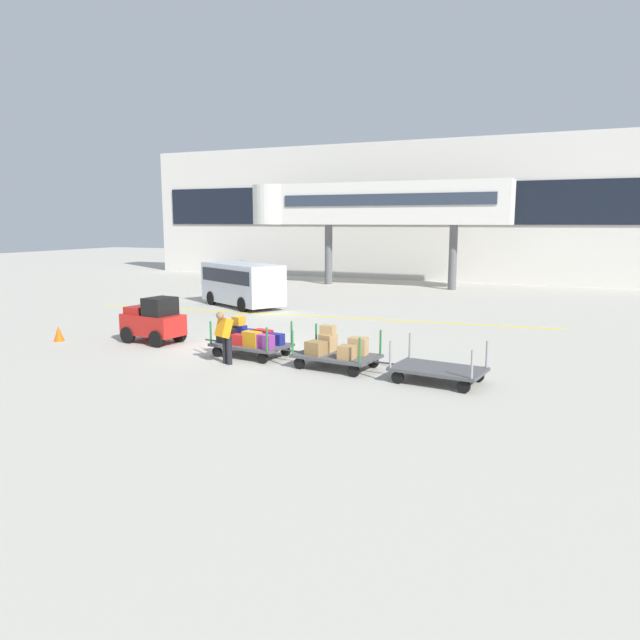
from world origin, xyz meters
TOP-DOWN VIEW (x-y plane):
  - ground_plane at (0.00, 0.00)m, footprint 120.00×120.00m
  - apron_lead_line at (-0.96, 7.03)m, footprint 21.16×2.09m
  - terminal_building at (0.00, 25.98)m, footprint 45.02×2.51m
  - jet_bridge at (-3.01, 19.99)m, footprint 16.97×3.00m
  - baggage_tug at (-3.29, -0.43)m, footprint 2.22×1.46m
  - baggage_cart_lead at (0.81, -0.97)m, footprint 3.07×1.68m
  - baggage_cart_middle at (3.80, -1.30)m, footprint 3.07×1.68m
  - baggage_cart_tail at (6.79, -1.71)m, footprint 3.07×1.68m
  - baggage_handler at (0.67, -2.16)m, footprint 0.54×0.55m
  - shuttle_van at (-5.11, 8.44)m, footprint 5.13×3.93m
  - safety_cone_near at (-6.49, -1.56)m, footprint 0.36×0.36m

SIDE VIEW (x-z plane):
  - ground_plane at x=0.00m, z-range 0.00..0.00m
  - apron_lead_line at x=-0.96m, z-range 0.00..0.01m
  - safety_cone_near at x=-6.49m, z-range 0.00..0.55m
  - baggage_cart_tail at x=6.79m, z-range -0.20..0.90m
  - baggage_cart_middle at x=3.80m, z-range -0.06..1.09m
  - baggage_cart_lead at x=0.81m, z-range -0.05..1.10m
  - baggage_tug at x=-3.29m, z-range -0.04..1.54m
  - baggage_handler at x=0.67m, z-range 0.08..1.65m
  - shuttle_van at x=-5.11m, z-range 0.19..2.28m
  - terminal_building at x=0.00m, z-range 0.01..9.65m
  - jet_bridge at x=-3.01m, z-range 1.90..8.43m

